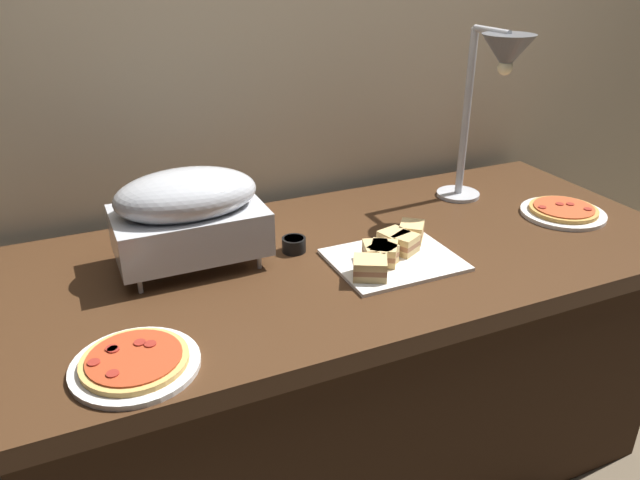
{
  "coord_description": "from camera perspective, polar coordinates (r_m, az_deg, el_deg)",
  "views": [
    {
      "loc": [
        -0.69,
        -1.32,
        1.51
      ],
      "look_at": [
        -0.09,
        0.0,
        0.81
      ],
      "focal_mm": 34.35,
      "sensor_mm": 36.0,
      "label": 1
    }
  ],
  "objects": [
    {
      "name": "chafing_dish",
      "position": [
        1.57,
        -12.18,
        2.5
      ],
      "size": [
        0.37,
        0.24,
        0.25
      ],
      "color": "#B7BABF",
      "rests_on": "buffet_table"
    },
    {
      "name": "sandwich_platter",
      "position": [
        1.61,
        6.55,
        -1.24
      ],
      "size": [
        0.32,
        0.26,
        0.06
      ],
      "color": "white",
      "rests_on": "buffet_table"
    },
    {
      "name": "pizza_plate_front",
      "position": [
        2.03,
        21.71,
        2.5
      ],
      "size": [
        0.25,
        0.25,
        0.03
      ],
      "color": "white",
      "rests_on": "buffet_table"
    },
    {
      "name": "buffet_table",
      "position": [
        1.86,
        2.51,
        -11.35
      ],
      "size": [
        1.9,
        0.84,
        0.76
      ],
      "color": "#422816",
      "rests_on": "ground_plane"
    },
    {
      "name": "pizza_plate_center",
      "position": [
        1.27,
        -16.86,
        -10.88
      ],
      "size": [
        0.25,
        0.25,
        0.03
      ],
      "color": "white",
      "rests_on": "buffet_table"
    },
    {
      "name": "back_wall",
      "position": [
        1.97,
        -3.82,
        16.64
      ],
      "size": [
        4.4,
        0.04,
        2.4
      ],
      "primitive_type": "cube",
      "color": "#C6B593",
      "rests_on": "ground_plane"
    },
    {
      "name": "heat_lamp",
      "position": [
        1.88,
        16.21,
        14.73
      ],
      "size": [
        0.15,
        0.3,
        0.54
      ],
      "color": "#B7BABF",
      "rests_on": "buffet_table"
    },
    {
      "name": "ground_plane",
      "position": [
        2.12,
        2.3,
        -19.7
      ],
      "size": [
        8.0,
        8.0,
        0.0
      ],
      "primitive_type": "plane",
      "color": "brown"
    },
    {
      "name": "sauce_cup_near",
      "position": [
        1.66,
        -2.45,
        -0.38
      ],
      "size": [
        0.07,
        0.07,
        0.04
      ],
      "color": "black",
      "rests_on": "buffet_table"
    }
  ]
}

